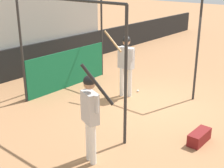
{
  "coord_description": "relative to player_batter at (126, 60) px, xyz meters",
  "views": [
    {
      "loc": [
        -7.26,
        -4.49,
        3.71
      ],
      "look_at": [
        -1.65,
        0.25,
        1.05
      ],
      "focal_mm": 50.0,
      "sensor_mm": 36.0,
      "label": 1
    }
  ],
  "objects": [
    {
      "name": "ground_plane",
      "position": [
        0.01,
        -1.09,
        -1.18
      ],
      "size": [
        60.0,
        60.0,
        0.0
      ],
      "primitive_type": "plane",
      "color": "#A8754C"
    },
    {
      "name": "outfield_wall",
      "position": [
        0.01,
        4.08,
        -0.6
      ],
      "size": [
        24.0,
        0.12,
        1.15
      ],
      "color": "black",
      "rests_on": "ground"
    },
    {
      "name": "bleacher_section",
      "position": [
        0.01,
        6.14,
        0.43
      ],
      "size": [
        6.5,
        4.0,
        3.23
      ],
      "color": "#9E9E99",
      "rests_on": "ground"
    },
    {
      "name": "batting_cage",
      "position": [
        -0.57,
        1.26,
        0.16
      ],
      "size": [
        3.49,
        3.83,
        3.13
      ],
      "color": "#282828",
      "rests_on": "ground"
    },
    {
      "name": "player_batter",
      "position": [
        0.0,
        0.0,
        0.0
      ],
      "size": [
        0.52,
        0.94,
        2.04
      ],
      "rotation": [
        0.0,
        0.0,
        1.6
      ],
      "color": "white",
      "rests_on": "ground"
    },
    {
      "name": "player_waiting",
      "position": [
        -3.3,
        -1.69,
        -0.03
      ],
      "size": [
        0.54,
        0.8,
        2.21
      ],
      "rotation": [
        0.0,
        0.0,
        -1.92
      ],
      "color": "white",
      "rests_on": "ground"
    },
    {
      "name": "equipment_bag",
      "position": [
        -1.15,
        -3.04,
        -1.04
      ],
      "size": [
        0.7,
        0.28,
        0.28
      ],
      "color": "maroon",
      "rests_on": "ground"
    },
    {
      "name": "baseball",
      "position": [
        0.54,
        -0.1,
        -1.14
      ],
      "size": [
        0.07,
        0.07,
        0.07
      ],
      "color": "white",
      "rests_on": "ground"
    }
  ]
}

